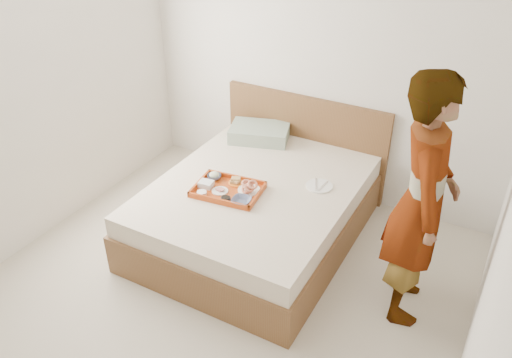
{
  "coord_description": "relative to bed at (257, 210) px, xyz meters",
  "views": [
    {
      "loc": [
        1.65,
        -2.16,
        2.83
      ],
      "look_at": [
        -0.04,
        0.9,
        0.65
      ],
      "focal_mm": 36.16,
      "sensor_mm": 36.0,
      "label": 1
    }
  ],
  "objects": [
    {
      "name": "bread_plate",
      "position": [
        -0.14,
        -0.09,
        0.28
      ],
      "size": [
        0.15,
        0.15,
        0.01
      ],
      "primitive_type": "cylinder",
      "rotation": [
        0.0,
        0.0,
        0.13
      ],
      "color": "orange",
      "rests_on": "tray"
    },
    {
      "name": "prawn_plate",
      "position": [
        0.01,
        -0.14,
        0.29
      ],
      "size": [
        0.21,
        0.21,
        0.01
      ],
      "primitive_type": "cylinder",
      "rotation": [
        0.0,
        0.0,
        0.13
      ],
      "color": "white",
      "rests_on": "tray"
    },
    {
      "name": "cheese_round",
      "position": [
        -0.3,
        -0.37,
        0.29
      ],
      "size": [
        0.09,
        0.09,
        0.03
      ],
      "primitive_type": "cylinder",
      "rotation": [
        0.0,
        0.0,
        0.13
      ],
      "color": "white",
      "rests_on": "tray"
    },
    {
      "name": "pillow",
      "position": [
        -0.37,
        0.73,
        0.33
      ],
      "size": [
        0.64,
        0.53,
        0.13
      ],
      "primitive_type": "cube",
      "rotation": [
        0.0,
        0.0,
        0.32
      ],
      "color": "#9AAB94",
      "rests_on": "bed"
    },
    {
      "name": "bed",
      "position": [
        0.0,
        0.0,
        0.0
      ],
      "size": [
        1.65,
        2.0,
        0.53
      ],
      "primitive_type": "cube",
      "color": "brown",
      "rests_on": "ground"
    },
    {
      "name": "navy_bowl_big",
      "position": [
        0.04,
        -0.31,
        0.3
      ],
      "size": [
        0.17,
        0.17,
        0.04
      ],
      "primitive_type": "imported",
      "rotation": [
        0.0,
        0.0,
        0.13
      ],
      "color": "#17244B",
      "rests_on": "tray"
    },
    {
      "name": "wall_back",
      "position": [
        0.09,
        1.0,
        1.04
      ],
      "size": [
        3.5,
        0.01,
        2.6
      ],
      "primitive_type": "cube",
      "color": "silver",
      "rests_on": "ground"
    },
    {
      "name": "sauce_dish",
      "position": [
        -0.08,
        -0.35,
        0.29
      ],
      "size": [
        0.09,
        0.09,
        0.03
      ],
      "primitive_type": "cylinder",
      "rotation": [
        0.0,
        0.0,
        0.13
      ],
      "color": "black",
      "rests_on": "tray"
    },
    {
      "name": "tray",
      "position": [
        -0.15,
        -0.21,
        0.29
      ],
      "size": [
        0.58,
        0.45,
        0.05
      ],
      "primitive_type": "cube",
      "rotation": [
        0.0,
        0.0,
        0.13
      ],
      "color": "#B04415",
      "rests_on": "bed"
    },
    {
      "name": "salad_bowl",
      "position": [
        -0.34,
        -0.12,
        0.3
      ],
      "size": [
        0.13,
        0.13,
        0.04
      ],
      "primitive_type": "imported",
      "rotation": [
        0.0,
        0.0,
        0.13
      ],
      "color": "#17244B",
      "rests_on": "tray"
    },
    {
      "name": "dinner_plate",
      "position": [
        0.47,
        0.22,
        0.27
      ],
      "size": [
        0.24,
        0.24,
        0.01
      ],
      "primitive_type": "cylinder",
      "rotation": [
        0.0,
        0.0,
        0.09
      ],
      "color": "white",
      "rests_on": "bed"
    },
    {
      "name": "ground",
      "position": [
        0.09,
        -1.0,
        -0.27
      ],
      "size": [
        3.5,
        4.0,
        0.01
      ],
      "primitive_type": "cube",
      "color": "#BBAF9E",
      "rests_on": "ground"
    },
    {
      "name": "plastic_tub",
      "position": [
        -0.33,
        -0.25,
        0.3
      ],
      "size": [
        0.12,
        0.11,
        0.05
      ],
      "primitive_type": "cube",
      "rotation": [
        0.0,
        0.0,
        0.13
      ],
      "color": "silver",
      "rests_on": "tray"
    },
    {
      "name": "wall_right",
      "position": [
        1.84,
        -1.0,
        1.04
      ],
      "size": [
        0.01,
        4.0,
        2.6
      ],
      "primitive_type": "cube",
      "color": "silver",
      "rests_on": "ground"
    },
    {
      "name": "person",
      "position": [
        1.35,
        -0.19,
        0.65
      ],
      "size": [
        0.59,
        0.75,
        1.82
      ],
      "primitive_type": "imported",
      "rotation": [
        0.0,
        0.0,
        1.82
      ],
      "color": "silver",
      "rests_on": "ground"
    },
    {
      "name": "meat_plate",
      "position": [
        -0.19,
        -0.26,
        0.28
      ],
      "size": [
        0.15,
        0.15,
        0.01
      ],
      "primitive_type": "cylinder",
      "rotation": [
        0.0,
        0.0,
        0.13
      ],
      "color": "white",
      "rests_on": "tray"
    },
    {
      "name": "headboard",
      "position": [
        0.0,
        0.97,
        0.21
      ],
      "size": [
        1.65,
        0.06,
        0.95
      ],
      "primitive_type": "cube",
      "color": "brown",
      "rests_on": "ground"
    }
  ]
}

